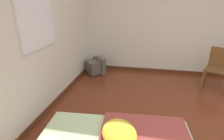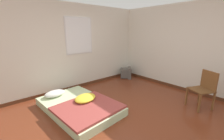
# 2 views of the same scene
# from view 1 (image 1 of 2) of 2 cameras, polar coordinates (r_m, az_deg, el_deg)

# --- Properties ---
(wall_back) EXTENTS (7.71, 0.08, 2.60)m
(wall_back) POSITION_cam_1_polar(r_m,az_deg,el_deg) (2.63, -28.07, 7.90)
(wall_back) COLOR silver
(wall_back) RESTS_ON ground_plane
(wall_right) EXTENTS (0.08, 7.39, 2.60)m
(wall_right) POSITION_cam_1_polar(r_m,az_deg,el_deg) (4.78, 22.43, 13.58)
(wall_right) COLOR silver
(wall_right) RESTS_ON ground_plane
(crt_tv) EXTENTS (0.58, 0.58, 0.41)m
(crt_tv) POSITION_cam_1_polar(r_m,az_deg,el_deg) (4.68, -5.33, 1.18)
(crt_tv) COLOR #56514C
(crt_tv) RESTS_ON ground_plane
(wooden_chair) EXTENTS (0.59, 0.59, 0.90)m
(wooden_chair) POSITION_cam_1_polar(r_m,az_deg,el_deg) (4.39, 31.38, 1.29)
(wooden_chair) COLOR brown
(wooden_chair) RESTS_ON ground_plane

